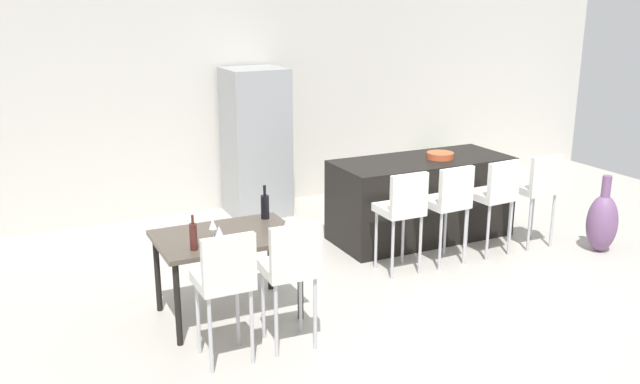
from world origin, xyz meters
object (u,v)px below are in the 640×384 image
(bar_chair_middle, at_px, (449,199))
(wine_glass_left, at_px, (213,224))
(floor_vase, at_px, (602,222))
(potted_plant, at_px, (448,164))
(dining_chair_near, at_px, (225,277))
(wine_glass_right, at_px, (219,232))
(refrigerator, at_px, (256,142))
(wine_bottle_end, at_px, (193,236))
(bar_chair_right, at_px, (495,192))
(fruit_bowl, at_px, (440,155))
(kitchen_island, at_px, (421,198))
(dining_chair_far, at_px, (291,265))
(wine_bottle_inner, at_px, (265,206))
(bar_chair_far, at_px, (538,186))
(dining_table, at_px, (227,243))
(bar_chair_left, at_px, (403,206))
(wine_glass_middle, at_px, (288,221))

(bar_chair_middle, height_order, wine_glass_left, bar_chair_middle)
(floor_vase, distance_m, potted_plant, 2.90)
(dining_chair_near, relative_size, wine_glass_right, 6.03)
(dining_chair_near, bearing_deg, refrigerator, 65.70)
(wine_bottle_end, bearing_deg, bar_chair_right, 6.40)
(fruit_bowl, bearing_deg, wine_bottle_end, -160.39)
(kitchen_island, distance_m, wine_bottle_end, 3.22)
(dining_chair_far, distance_m, potted_plant, 5.21)
(bar_chair_right, bearing_deg, wine_glass_left, -176.56)
(wine_bottle_inner, bearing_deg, bar_chair_far, -2.18)
(refrigerator, bearing_deg, dining_chair_far, -106.50)
(kitchen_island, relative_size, dining_chair_far, 1.93)
(refrigerator, bearing_deg, kitchen_island, -50.88)
(bar_chair_far, height_order, floor_vase, bar_chair_far)
(bar_chair_right, bearing_deg, dining_chair_near, -164.46)
(dining_table, relative_size, wine_bottle_end, 4.05)
(kitchen_island, height_order, bar_chair_left, bar_chair_left)
(bar_chair_far, distance_m, potted_plant, 2.58)
(bar_chair_right, relative_size, wine_glass_left, 6.03)
(bar_chair_far, relative_size, potted_plant, 1.86)
(bar_chair_left, height_order, wine_glass_middle, bar_chair_left)
(bar_chair_left, height_order, bar_chair_right, same)
(dining_chair_far, relative_size, wine_bottle_inner, 3.37)
(dining_chair_far, height_order, wine_bottle_end, dining_chair_far)
(dining_table, distance_m, wine_bottle_inner, 0.56)
(wine_bottle_inner, bearing_deg, refrigerator, 71.07)
(kitchen_island, distance_m, potted_plant, 2.30)
(dining_chair_far, distance_m, fruit_bowl, 3.06)
(dining_table, height_order, wine_glass_middle, wine_glass_middle)
(kitchen_island, height_order, bar_chair_far, bar_chair_far)
(bar_chair_far, bearing_deg, fruit_bowl, 135.58)
(kitchen_island, relative_size, dining_table, 1.72)
(bar_chair_far, bearing_deg, wine_glass_right, -174.05)
(dining_chair_far, relative_size, wine_bottle_end, 3.61)
(floor_vase, bearing_deg, bar_chair_right, 159.42)
(bar_chair_far, bearing_deg, bar_chair_right, 179.99)
(wine_glass_middle, bearing_deg, dining_chair_far, -111.20)
(kitchen_island, xyz_separation_m, dining_chair_far, (-2.36, -1.72, 0.24))
(wine_bottle_end, bearing_deg, kitchen_island, 21.81)
(wine_glass_right, height_order, floor_vase, wine_glass_right)
(dining_chair_near, bearing_deg, fruit_bowl, 28.29)
(wine_glass_middle, bearing_deg, dining_chair_near, -144.23)
(wine_glass_left, distance_m, wine_glass_middle, 0.62)
(bar_chair_right, bearing_deg, kitchen_island, 114.75)
(bar_chair_left, height_order, wine_glass_right, bar_chair_left)
(dining_chair_near, bearing_deg, bar_chair_right, 15.54)
(kitchen_island, height_order, floor_vase, kitchen_island)
(wine_glass_middle, xyz_separation_m, fruit_bowl, (2.35, 1.13, 0.09))
(dining_table, relative_size, dining_chair_far, 1.12)
(dining_chair_far, distance_m, wine_glass_left, 0.83)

